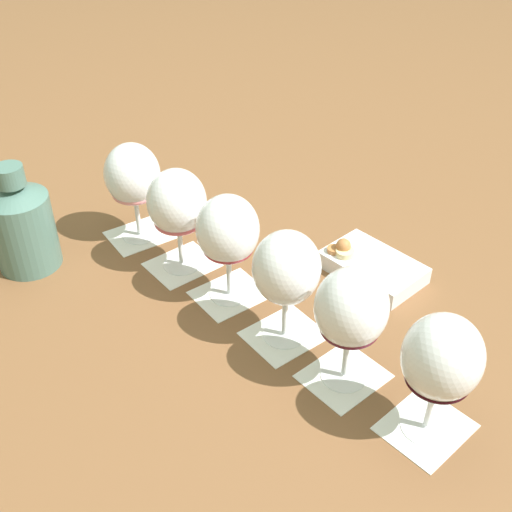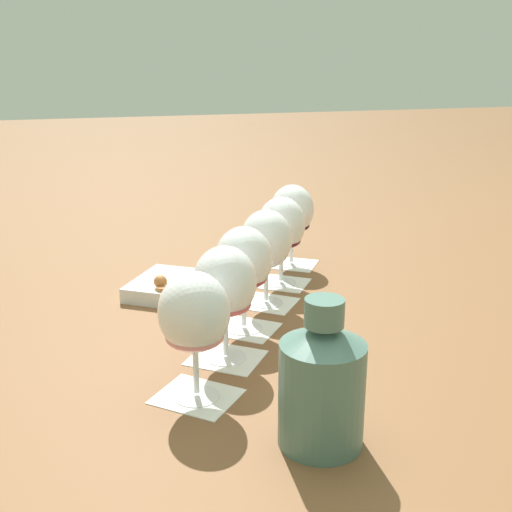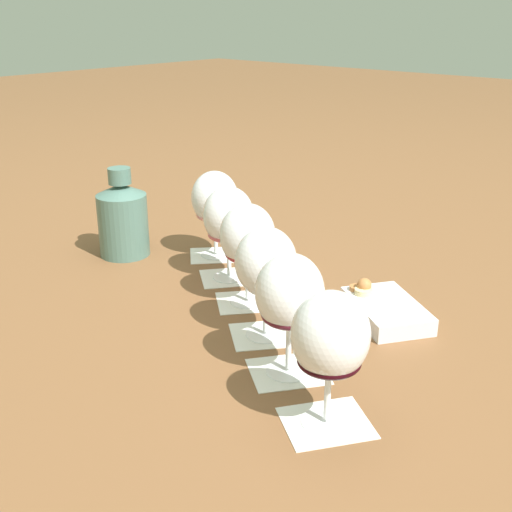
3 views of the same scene
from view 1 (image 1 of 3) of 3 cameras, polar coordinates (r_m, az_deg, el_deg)
name	(u,v)px [view 1 (image 1 of 3)]	position (r m, az deg, el deg)	size (l,w,h in m)	color
ground_plane	(258,314)	(1.00, 0.17, -5.19)	(8.00, 8.00, 0.00)	brown
tasting_card_0	(140,235)	(1.19, -10.26, 1.87)	(0.14, 0.14, 0.00)	white
tasting_card_1	(182,264)	(1.10, -6.58, -0.75)	(0.14, 0.14, 0.00)	white
tasting_card_2	(230,294)	(1.03, -2.35, -3.39)	(0.14, 0.14, 0.00)	white
tasting_card_3	(284,335)	(0.96, 2.52, -6.99)	(0.14, 0.14, 0.00)	white
tasting_card_4	(344,376)	(0.91, 7.79, -10.52)	(0.14, 0.14, 0.00)	white
tasting_card_5	(425,427)	(0.87, 14.83, -14.47)	(0.14, 0.14, 0.00)	white
wine_glass_0	(133,178)	(1.12, -10.90, 6.83)	(0.10, 0.10, 0.18)	white
wine_glass_1	(177,205)	(1.04, -7.03, 4.48)	(0.10, 0.10, 0.18)	white
wine_glass_2	(228,234)	(0.96, -2.52, 2.01)	(0.10, 0.10, 0.18)	white
wine_glass_3	(286,272)	(0.89, 2.72, -1.45)	(0.10, 0.10, 0.18)	white
wine_glass_4	(351,312)	(0.83, 8.44, -4.93)	(0.10, 0.10, 0.18)	white
wine_glass_5	(441,361)	(0.79, 16.15, -8.99)	(0.10, 0.10, 0.18)	white
ceramic_vase	(22,224)	(1.12, -20.10, 2.70)	(0.10, 0.10, 0.19)	#4C7066
snack_dish	(371,266)	(1.08, 10.17, -0.88)	(0.19, 0.17, 0.05)	silver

